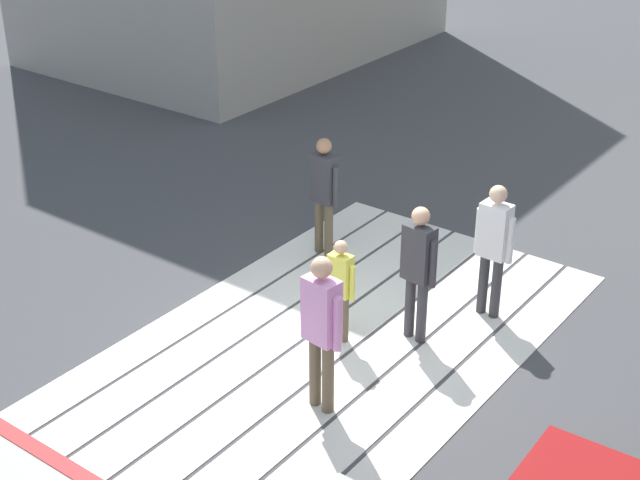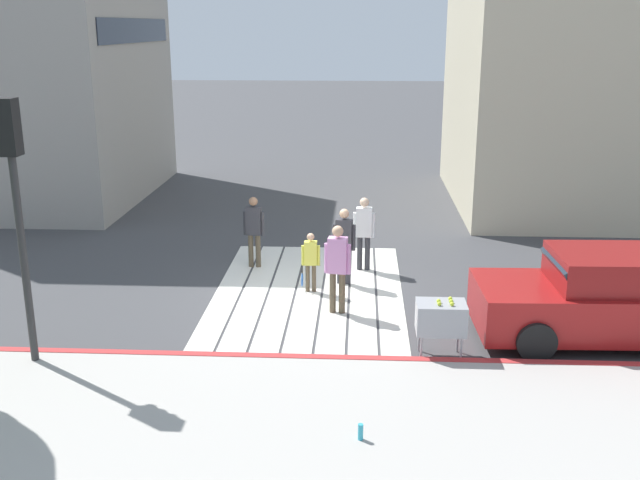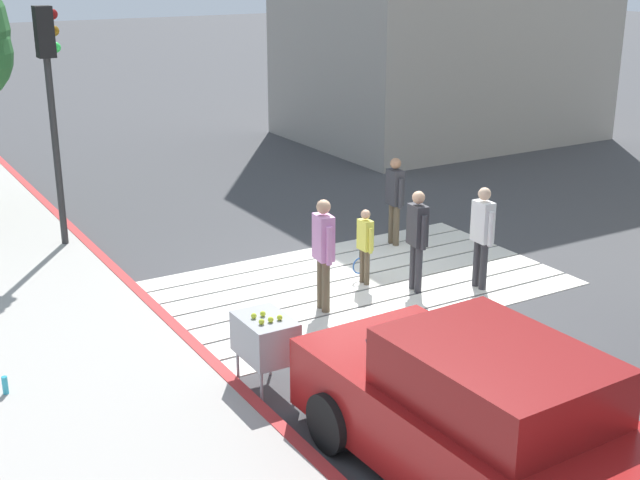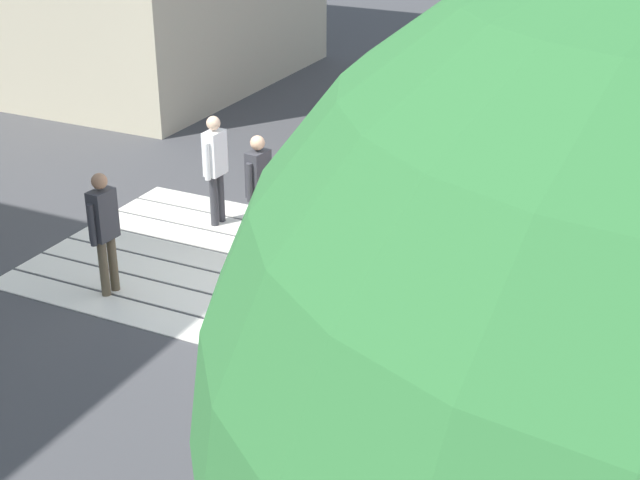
{
  "view_description": "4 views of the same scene",
  "coord_description": "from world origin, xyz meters",
  "px_view_note": "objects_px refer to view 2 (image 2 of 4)",
  "views": [
    {
      "loc": [
        -7.2,
        -5.19,
        5.82
      ],
      "look_at": [
        0.6,
        0.63,
        0.84
      ],
      "focal_mm": 52.94,
      "sensor_mm": 36.0,
      "label": 1
    },
    {
      "loc": [
        -14.12,
        -1.01,
        5.25
      ],
      "look_at": [
        -0.15,
        -0.24,
        1.18
      ],
      "focal_mm": 41.54,
      "sensor_mm": 36.0,
      "label": 2
    },
    {
      "loc": [
        -7.1,
        -10.67,
        5.04
      ],
      "look_at": [
        -0.71,
        0.04,
        0.86
      ],
      "focal_mm": 47.92,
      "sensor_mm": 36.0,
      "label": 3
    },
    {
      "loc": [
        -5.32,
        9.47,
        5.59
      ],
      "look_at": [
        -0.78,
        0.22,
        0.77
      ],
      "focal_mm": 52.09,
      "sensor_mm": 36.0,
      "label": 4
    }
  ],
  "objects_px": {
    "car_parked_near_curb": "(604,299)",
    "tennis_ball_cart": "(441,318)",
    "pedestrian_adult_trailing": "(254,227)",
    "pedestrian_adult_lead": "(344,241)",
    "pedestrian_child_with_racket": "(310,259)",
    "pedestrian_adult_side": "(338,263)",
    "pedestrian_teen_behind": "(364,228)",
    "water_bottle": "(361,432)",
    "traffic_light_corner": "(15,180)"
  },
  "relations": [
    {
      "from": "car_parked_near_curb",
      "to": "tennis_ball_cart",
      "type": "distance_m",
      "value": 3.01
    },
    {
      "from": "tennis_ball_cart",
      "to": "pedestrian_adult_trailing",
      "type": "xyz_separation_m",
      "value": [
        4.53,
        3.68,
        0.24
      ]
    },
    {
      "from": "pedestrian_adult_lead",
      "to": "pedestrian_adult_trailing",
      "type": "bearing_deg",
      "value": 63.14
    },
    {
      "from": "pedestrian_child_with_racket",
      "to": "car_parked_near_curb",
      "type": "bearing_deg",
      "value": -111.79
    },
    {
      "from": "pedestrian_adult_trailing",
      "to": "pedestrian_adult_side",
      "type": "bearing_deg",
      "value": -143.89
    },
    {
      "from": "pedestrian_teen_behind",
      "to": "pedestrian_child_with_racket",
      "type": "bearing_deg",
      "value": 143.6
    },
    {
      "from": "tennis_ball_cart",
      "to": "pedestrian_adult_trailing",
      "type": "relative_size",
      "value": 0.63
    },
    {
      "from": "tennis_ball_cart",
      "to": "pedestrian_adult_side",
      "type": "distance_m",
      "value": 2.56
    },
    {
      "from": "water_bottle",
      "to": "pedestrian_child_with_racket",
      "type": "bearing_deg",
      "value": 10.2
    },
    {
      "from": "car_parked_near_curb",
      "to": "pedestrian_adult_lead",
      "type": "relative_size",
      "value": 2.67
    },
    {
      "from": "traffic_light_corner",
      "to": "pedestrian_teen_behind",
      "type": "height_order",
      "value": "traffic_light_corner"
    },
    {
      "from": "pedestrian_adult_lead",
      "to": "pedestrian_adult_trailing",
      "type": "xyz_separation_m",
      "value": [
        1.03,
        2.03,
        -0.01
      ]
    },
    {
      "from": "pedestrian_adult_trailing",
      "to": "pedestrian_adult_side",
      "type": "distance_m",
      "value": 3.3
    },
    {
      "from": "water_bottle",
      "to": "pedestrian_teen_behind",
      "type": "xyz_separation_m",
      "value": [
        7.24,
        -0.05,
        0.73
      ]
    },
    {
      "from": "pedestrian_adult_side",
      "to": "pedestrian_adult_trailing",
      "type": "bearing_deg",
      "value": 36.11
    },
    {
      "from": "pedestrian_adult_trailing",
      "to": "pedestrian_child_with_racket",
      "type": "relative_size",
      "value": 1.3
    },
    {
      "from": "tennis_ball_cart",
      "to": "water_bottle",
      "type": "xyz_separation_m",
      "value": [
        -2.79,
        1.29,
        -0.47
      ]
    },
    {
      "from": "car_parked_near_curb",
      "to": "pedestrian_teen_behind",
      "type": "bearing_deg",
      "value": 49.23
    },
    {
      "from": "traffic_light_corner",
      "to": "pedestrian_child_with_racket",
      "type": "xyz_separation_m",
      "value": [
        3.66,
        -4.15,
        -2.34
      ]
    },
    {
      "from": "water_bottle",
      "to": "tennis_ball_cart",
      "type": "bearing_deg",
      "value": -24.78
    },
    {
      "from": "tennis_ball_cart",
      "to": "pedestrian_teen_behind",
      "type": "height_order",
      "value": "pedestrian_teen_behind"
    },
    {
      "from": "car_parked_near_curb",
      "to": "water_bottle",
      "type": "xyz_separation_m",
      "value": [
        -3.69,
        4.16,
        -0.5
      ]
    },
    {
      "from": "car_parked_near_curb",
      "to": "pedestrian_adult_side",
      "type": "xyz_separation_m",
      "value": [
        0.96,
        4.61,
        0.26
      ]
    },
    {
      "from": "traffic_light_corner",
      "to": "pedestrian_adult_trailing",
      "type": "distance_m",
      "value": 6.27
    },
    {
      "from": "traffic_light_corner",
      "to": "car_parked_near_curb",
      "type": "bearing_deg",
      "value": -80.41
    },
    {
      "from": "water_bottle",
      "to": "pedestrian_teen_behind",
      "type": "distance_m",
      "value": 7.27
    },
    {
      "from": "pedestrian_adult_trailing",
      "to": "pedestrian_teen_behind",
      "type": "relative_size",
      "value": 0.98
    },
    {
      "from": "pedestrian_adult_side",
      "to": "tennis_ball_cart",
      "type": "bearing_deg",
      "value": -136.92
    },
    {
      "from": "pedestrian_adult_trailing",
      "to": "tennis_ball_cart",
      "type": "bearing_deg",
      "value": -140.86
    },
    {
      "from": "pedestrian_adult_trailing",
      "to": "car_parked_near_curb",
      "type": "bearing_deg",
      "value": -118.93
    },
    {
      "from": "car_parked_near_curb",
      "to": "traffic_light_corner",
      "type": "xyz_separation_m",
      "value": [
        -1.58,
        9.35,
        2.3
      ]
    },
    {
      "from": "pedestrian_adult_side",
      "to": "car_parked_near_curb",
      "type": "bearing_deg",
      "value": -101.72
    },
    {
      "from": "tennis_ball_cart",
      "to": "pedestrian_adult_lead",
      "type": "bearing_deg",
      "value": 25.32
    },
    {
      "from": "car_parked_near_curb",
      "to": "traffic_light_corner",
      "type": "relative_size",
      "value": 1.03
    },
    {
      "from": "car_parked_near_curb",
      "to": "pedestrian_child_with_racket",
      "type": "xyz_separation_m",
      "value": [
        2.08,
        5.2,
        -0.04
      ]
    },
    {
      "from": "pedestrian_adult_side",
      "to": "pedestrian_child_with_racket",
      "type": "relative_size",
      "value": 1.37
    },
    {
      "from": "car_parked_near_curb",
      "to": "tennis_ball_cart",
      "type": "height_order",
      "value": "car_parked_near_curb"
    },
    {
      "from": "car_parked_near_curb",
      "to": "pedestrian_teen_behind",
      "type": "relative_size",
      "value": 2.64
    },
    {
      "from": "pedestrian_child_with_racket",
      "to": "pedestrian_adult_trailing",
      "type": "bearing_deg",
      "value": 41.3
    },
    {
      "from": "traffic_light_corner",
      "to": "pedestrian_teen_behind",
      "type": "xyz_separation_m",
      "value": [
        5.13,
        -5.23,
        -2.08
      ]
    },
    {
      "from": "pedestrian_adult_lead",
      "to": "pedestrian_adult_side",
      "type": "height_order",
      "value": "pedestrian_adult_side"
    },
    {
      "from": "tennis_ball_cart",
      "to": "pedestrian_adult_lead",
      "type": "xyz_separation_m",
      "value": [
        3.5,
        1.65,
        0.25
      ]
    },
    {
      "from": "pedestrian_adult_trailing",
      "to": "pedestrian_adult_side",
      "type": "relative_size",
      "value": 0.95
    },
    {
      "from": "pedestrian_child_with_racket",
      "to": "pedestrian_adult_lead",
      "type": "bearing_deg",
      "value": -52.17
    },
    {
      "from": "tennis_ball_cart",
      "to": "pedestrian_child_with_racket",
      "type": "xyz_separation_m",
      "value": [
        2.98,
        2.32,
        0.0
      ]
    },
    {
      "from": "tennis_ball_cart",
      "to": "pedestrian_adult_side",
      "type": "relative_size",
      "value": 0.59
    },
    {
      "from": "tennis_ball_cart",
      "to": "pedestrian_adult_lead",
      "type": "relative_size",
      "value": 0.63
    },
    {
      "from": "pedestrian_adult_trailing",
      "to": "pedestrian_adult_lead",
      "type": "bearing_deg",
      "value": -116.86
    },
    {
      "from": "water_bottle",
      "to": "pedestrian_adult_lead",
      "type": "height_order",
      "value": "pedestrian_adult_lead"
    },
    {
      "from": "car_parked_near_curb",
      "to": "pedestrian_adult_side",
      "type": "height_order",
      "value": "pedestrian_adult_side"
    }
  ]
}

